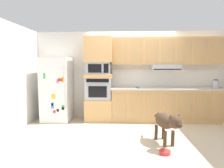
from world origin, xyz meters
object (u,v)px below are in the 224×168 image
(microwave, at_px, (99,68))
(screwdriver, at_px, (138,88))
(dog_food_bowl, at_px, (165,152))
(dog, at_px, (167,122))
(refrigerator, at_px, (57,89))
(electric_kettle, at_px, (215,84))
(built_in_oven, at_px, (99,88))

(microwave, relative_size, screwdriver, 3.82)
(microwave, height_order, dog_food_bowl, microwave)
(dog, bearing_deg, refrigerator, -135.74)
(electric_kettle, distance_m, dog, 2.34)
(electric_kettle, distance_m, dog_food_bowl, 2.81)
(electric_kettle, bearing_deg, built_in_oven, 179.14)
(built_in_oven, distance_m, microwave, 0.56)
(screwdriver, relative_size, dog, 0.18)
(microwave, xyz_separation_m, electric_kettle, (3.16, -0.05, -0.43))
(refrigerator, relative_size, microwave, 2.73)
(dog, bearing_deg, screwdriver, 179.74)
(refrigerator, bearing_deg, microwave, 3.33)
(dog, bearing_deg, dog_food_bowl, -32.77)
(refrigerator, height_order, dog_food_bowl, refrigerator)
(dog, distance_m, dog_food_bowl, 0.59)
(microwave, height_order, dog, microwave)
(screwdriver, height_order, electric_kettle, electric_kettle)
(screwdriver, xyz_separation_m, dog, (0.43, -1.52, -0.48))
(refrigerator, xyz_separation_m, microwave, (1.17, 0.07, 0.58))
(dog_food_bowl, bearing_deg, built_in_oven, 124.99)
(screwdriver, bearing_deg, microwave, 176.07)
(refrigerator, bearing_deg, screwdriver, -0.16)
(microwave, bearing_deg, refrigerator, -176.67)
(built_in_oven, xyz_separation_m, electric_kettle, (3.16, -0.05, 0.13))
(microwave, distance_m, dog_food_bowl, 2.81)
(refrigerator, distance_m, built_in_oven, 1.17)
(screwdriver, bearing_deg, dog_food_bowl, -80.74)
(screwdriver, distance_m, dog, 1.65)
(screwdriver, height_order, dog, screwdriver)
(built_in_oven, height_order, microwave, microwave)
(refrigerator, xyz_separation_m, screwdriver, (2.24, -0.01, 0.05))
(microwave, relative_size, electric_kettle, 2.68)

